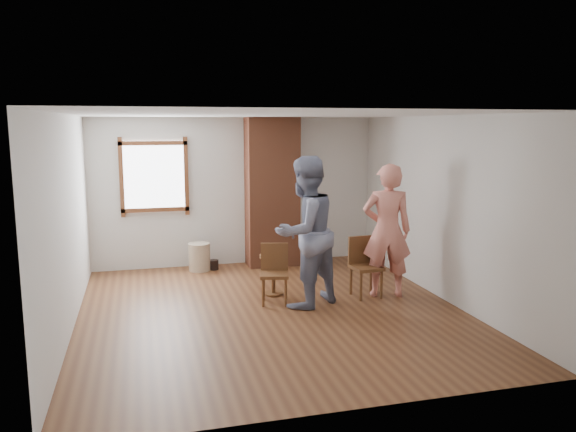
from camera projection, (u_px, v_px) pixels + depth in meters
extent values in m
plane|color=brown|center=(272.00, 311.00, 7.52)|extent=(5.50, 5.50, 0.00)
cube|color=silver|center=(236.00, 192.00, 9.93)|extent=(5.00, 0.04, 2.60)
cube|color=silver|center=(67.00, 224.00, 6.68)|extent=(0.04, 5.50, 2.60)
cube|color=silver|center=(443.00, 208.00, 7.94)|extent=(0.04, 5.50, 2.60)
cube|color=white|center=(271.00, 114.00, 7.10)|extent=(5.00, 5.50, 0.04)
cube|color=brown|center=(154.00, 177.00, 9.49)|extent=(1.14, 0.06, 1.34)
cube|color=white|center=(154.00, 177.00, 9.51)|extent=(1.00, 0.02, 1.20)
cube|color=#985236|center=(272.00, 192.00, 9.85)|extent=(0.90, 0.50, 2.60)
cylinder|color=#C6B08F|center=(199.00, 257.00, 9.59)|extent=(0.44, 0.44, 0.47)
cylinder|color=black|center=(214.00, 265.00, 9.68)|extent=(0.21, 0.21, 0.17)
cube|color=brown|center=(274.00, 275.00, 7.79)|extent=(0.46, 0.46, 0.05)
cylinder|color=brown|center=(263.00, 292.00, 7.67)|extent=(0.04, 0.04, 0.41)
cylinder|color=brown|center=(286.00, 292.00, 7.68)|extent=(0.04, 0.04, 0.41)
cylinder|color=brown|center=(264.00, 286.00, 7.98)|extent=(0.04, 0.04, 0.41)
cylinder|color=brown|center=(285.00, 286.00, 7.98)|extent=(0.04, 0.04, 0.41)
cube|color=brown|center=(274.00, 257.00, 7.93)|extent=(0.38, 0.13, 0.41)
cube|color=brown|center=(366.00, 268.00, 8.10)|extent=(0.43, 0.43, 0.05)
cylinder|color=brown|center=(361.00, 286.00, 7.93)|extent=(0.04, 0.04, 0.43)
cylinder|color=brown|center=(381.00, 284.00, 8.03)|extent=(0.04, 0.04, 0.43)
cylinder|color=brown|center=(351.00, 280.00, 8.23)|extent=(0.04, 0.04, 0.43)
cylinder|color=brown|center=(371.00, 278.00, 8.34)|extent=(0.04, 0.04, 0.43)
cube|color=brown|center=(361.00, 250.00, 8.23)|extent=(0.40, 0.07, 0.43)
cylinder|color=brown|center=(273.00, 256.00, 8.16)|extent=(0.40, 0.40, 0.04)
cylinder|color=brown|center=(273.00, 275.00, 8.21)|extent=(0.06, 0.06, 0.54)
cylinder|color=brown|center=(273.00, 294.00, 8.25)|extent=(0.28, 0.28, 0.03)
cylinder|color=white|center=(273.00, 255.00, 8.16)|extent=(0.18, 0.18, 0.01)
cube|color=silver|center=(274.00, 252.00, 8.15)|extent=(0.08, 0.07, 0.06)
imported|color=#151B3A|center=(305.00, 232.00, 7.61)|extent=(1.26, 1.17, 2.06)
imported|color=#EB8775|center=(387.00, 231.00, 8.07)|extent=(0.81, 0.64, 1.93)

